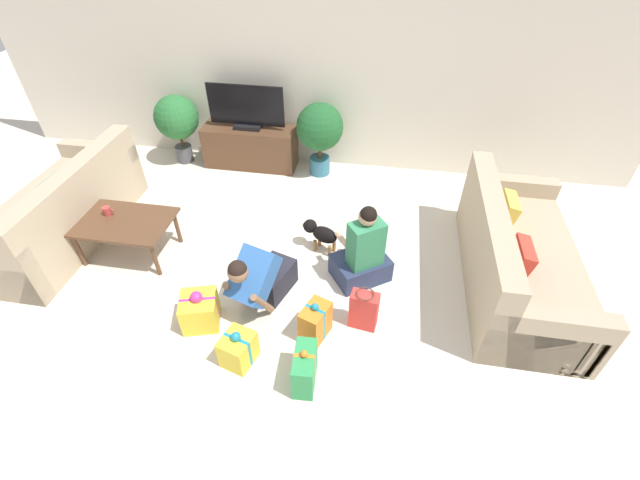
{
  "coord_description": "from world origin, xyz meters",
  "views": [
    {
      "loc": [
        1.04,
        -2.69,
        3.09
      ],
      "look_at": [
        0.51,
        0.37,
        0.45
      ],
      "focal_mm": 24.0,
      "sensor_mm": 36.0,
      "label": 1
    }
  ],
  "objects": [
    {
      "name": "coffee_table",
      "position": [
        -1.51,
        0.35,
        0.39
      ],
      "size": [
        0.95,
        0.64,
        0.43
      ],
      "color": "brown",
      "rests_on": "ground_plane"
    },
    {
      "name": "mug",
      "position": [
        -1.71,
        0.42,
        0.48
      ],
      "size": [
        0.12,
        0.08,
        0.09
      ],
      "color": "#B23D38",
      "rests_on": "coffee_table"
    },
    {
      "name": "dog",
      "position": [
        0.45,
        0.75,
        0.22
      ],
      "size": [
        0.46,
        0.26,
        0.34
      ],
      "rotation": [
        0.0,
        0.0,
        4.34
      ],
      "color": "black",
      "rests_on": "ground_plane"
    },
    {
      "name": "gift_box_c",
      "position": [
        -0.43,
        -0.42,
        0.16
      ],
      "size": [
        0.39,
        0.39,
        0.38
      ],
      "rotation": [
        0.0,
        0.0,
        0.29
      ],
      "color": "yellow",
      "rests_on": "ground_plane"
    },
    {
      "name": "sofa_right",
      "position": [
        2.37,
        0.57,
        0.31
      ],
      "size": [
        0.94,
        2.06,
        0.87
      ],
      "rotation": [
        0.0,
        0.0,
        1.57
      ],
      "color": "tan",
      "rests_on": "ground_plane"
    },
    {
      "name": "gift_bag_a",
      "position": [
        1.0,
        -0.21,
        0.2
      ],
      "size": [
        0.26,
        0.18,
        0.41
      ],
      "rotation": [
        0.0,
        0.0,
        -0.15
      ],
      "color": "red",
      "rests_on": "ground_plane"
    },
    {
      "name": "tv_console",
      "position": [
        -0.79,
        2.35,
        0.28
      ],
      "size": [
        1.24,
        0.42,
        0.56
      ],
      "color": "brown",
      "rests_on": "ground_plane"
    },
    {
      "name": "person_sitting",
      "position": [
        0.93,
        0.38,
        0.31
      ],
      "size": [
        0.66,
        0.63,
        0.9
      ],
      "rotation": [
        0.0,
        0.0,
        3.75
      ],
      "color": "#283351",
      "rests_on": "ground_plane"
    },
    {
      "name": "gift_box_b",
      "position": [
        0.03,
        -0.75,
        0.15
      ],
      "size": [
        0.3,
        0.32,
        0.35
      ],
      "rotation": [
        0.0,
        0.0,
        -0.29
      ],
      "color": "yellow",
      "rests_on": "ground_plane"
    },
    {
      "name": "potted_plant_back_left",
      "position": [
        -1.76,
        2.3,
        0.62
      ],
      "size": [
        0.58,
        0.58,
        0.94
      ],
      "color": "#4C4C51",
      "rests_on": "ground_plane"
    },
    {
      "name": "tv",
      "position": [
        -0.79,
        2.35,
        0.81
      ],
      "size": [
        1.0,
        0.2,
        0.57
      ],
      "color": "black",
      "rests_on": "tv_console"
    },
    {
      "name": "sofa_left",
      "position": [
        -2.38,
        0.52,
        0.3
      ],
      "size": [
        0.94,
        2.06,
        0.87
      ],
      "rotation": [
        0.0,
        0.0,
        -1.57
      ],
      "color": "tan",
      "rests_on": "ground_plane"
    },
    {
      "name": "person_kneeling",
      "position": [
        0.05,
        -0.09,
        0.32
      ],
      "size": [
        0.53,
        0.81,
        0.75
      ],
      "rotation": [
        0.0,
        0.0,
        -0.32
      ],
      "color": "#23232D",
      "rests_on": "ground_plane"
    },
    {
      "name": "potted_plant_back_right",
      "position": [
        0.18,
        2.3,
        0.63
      ],
      "size": [
        0.6,
        0.6,
        0.97
      ],
      "color": "#336B84",
      "rests_on": "ground_plane"
    },
    {
      "name": "gift_box_d",
      "position": [
        0.6,
        -0.39,
        0.17
      ],
      "size": [
        0.27,
        0.33,
        0.4
      ],
      "rotation": [
        0.0,
        0.0,
        -0.36
      ],
      "color": "orange",
      "rests_on": "ground_plane"
    },
    {
      "name": "ground_plane",
      "position": [
        0.0,
        0.0,
        0.0
      ],
      "size": [
        16.0,
        16.0,
        0.0
      ],
      "primitive_type": "plane",
      "color": "beige"
    },
    {
      "name": "gift_box_a",
      "position": [
        0.6,
        -0.85,
        0.17
      ],
      "size": [
        0.18,
        0.36,
        0.39
      ],
      "rotation": [
        0.0,
        0.0,
        0.06
      ],
      "color": "#2D934C",
      "rests_on": "ground_plane"
    },
    {
      "name": "wall_back",
      "position": [
        0.0,
        2.63,
        1.3
      ],
      "size": [
        8.4,
        0.06,
        2.6
      ],
      "color": "beige",
      "rests_on": "ground_plane"
    }
  ]
}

